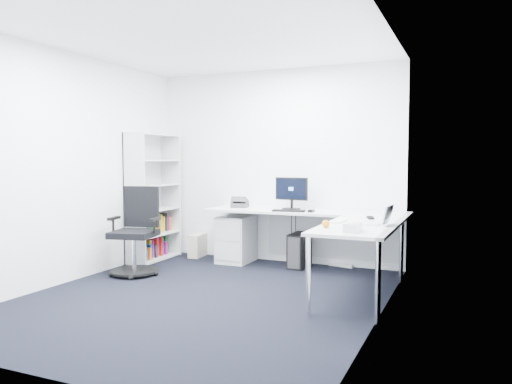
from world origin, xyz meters
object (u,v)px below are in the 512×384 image
at_px(bookshelf, 153,197).
at_px(laptop, 370,214).
at_px(task_chair, 134,231).
at_px(l_desk, 296,244).
at_px(monitor, 291,193).

xyz_separation_m(bookshelf, laptop, (3.22, -0.75, -0.03)).
bearing_deg(task_chair, l_desk, 12.12).
xyz_separation_m(task_chair, laptop, (2.90, 0.13, 0.33)).
distance_m(task_chair, laptop, 2.92).
relative_size(l_desk, monitor, 5.73).
bearing_deg(laptop, l_desk, 151.87).
bearing_deg(bookshelf, l_desk, -1.32).
bearing_deg(l_desk, task_chair, -155.79).
height_order(l_desk, bookshelf, bookshelf).
height_order(bookshelf, task_chair, bookshelf).
relative_size(l_desk, task_chair, 2.41).
xyz_separation_m(l_desk, monitor, (-0.21, 0.41, 0.61)).
bearing_deg(task_chair, laptop, -9.48).
distance_m(l_desk, bookshelf, 2.24).
distance_m(l_desk, monitor, 0.77).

